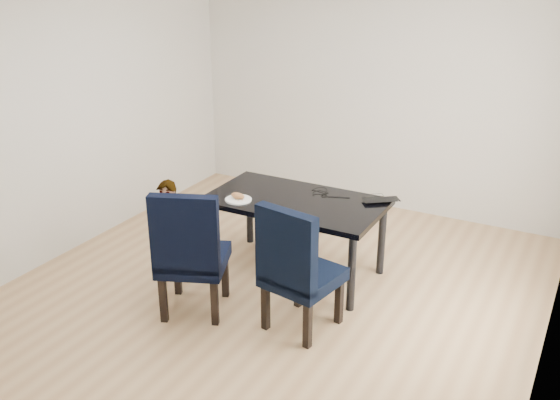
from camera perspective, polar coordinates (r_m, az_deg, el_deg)
The scene contains 12 objects.
floor at distance 5.63m, azimuth -0.98°, elevation -8.77°, with size 4.50×5.00×0.01m, color tan.
wall_back at distance 7.29m, azimuth 8.77°, elevation 9.67°, with size 4.50×0.01×2.70m, color silver.
wall_front at distance 3.31m, azimuth -23.10°, elevation -7.45°, with size 4.50×0.01×2.70m, color silver.
wall_left at distance 6.45m, azimuth -18.96°, elevation 7.12°, with size 0.01×5.00×2.70m, color white.
dining_table at distance 5.84m, azimuth 1.40°, elevation -3.35°, with size 1.60×0.90×0.75m, color black.
chair_left at distance 5.23m, azimuth -7.95°, elevation -4.46°, with size 0.54×0.56×1.13m, color black.
chair_right at distance 4.95m, azimuth 2.14°, elevation -6.04°, with size 0.53×0.55×1.10m, color black.
child at distance 5.78m, azimuth -10.10°, elevation -2.82°, with size 0.35×0.23×0.97m, color orange.
plate at distance 5.68m, azimuth -3.83°, elevation 0.03°, with size 0.24×0.24×0.01m, color white.
sandwich at distance 5.67m, azimuth -3.88°, elevation 0.39°, with size 0.14×0.06×0.06m, color #A4683A.
laptop at distance 5.74m, azimuth 9.09°, elevation 0.13°, with size 0.33×0.21×0.03m, color black.
cable_tangle at distance 5.80m, azimuth 3.64°, elevation 0.49°, with size 0.13×0.13×0.01m, color black.
Camera 1 is at (2.38, -4.21, 2.88)m, focal length 40.00 mm.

